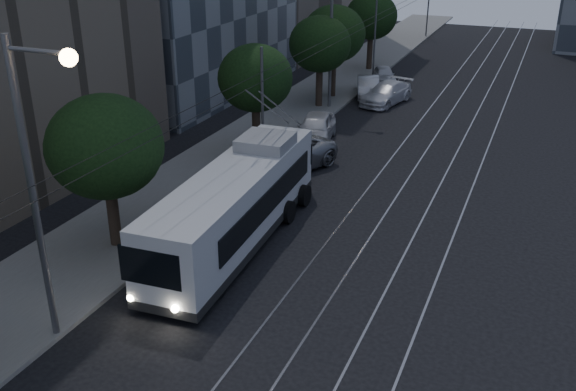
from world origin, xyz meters
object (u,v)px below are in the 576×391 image
(car_white_a, at_px, (316,128))
(streetlamp_far, at_px, (338,17))
(pickup_silver, at_px, (280,156))
(car_white_b, at_px, (386,93))
(trolleybus, at_px, (237,204))
(streetlamp_near, at_px, (39,169))
(car_white_c, at_px, (368,87))
(car_white_d, at_px, (384,75))

(car_white_a, relative_size, streetlamp_far, 0.48)
(pickup_silver, height_order, streetlamp_far, streetlamp_far)
(car_white_a, relative_size, car_white_b, 0.96)
(trolleybus, height_order, streetlamp_near, streetlamp_near)
(car_white_a, height_order, streetlamp_near, streetlamp_near)
(trolleybus, bearing_deg, streetlamp_far, 94.51)
(streetlamp_far, bearing_deg, pickup_silver, -84.59)
(pickup_silver, bearing_deg, car_white_c, 111.61)
(car_white_c, bearing_deg, streetlamp_near, -108.87)
(car_white_b, bearing_deg, streetlamp_near, -80.62)
(trolleybus, height_order, car_white_a, trolleybus)
(pickup_silver, relative_size, streetlamp_near, 0.67)
(car_white_d, bearing_deg, streetlamp_far, -121.45)
(pickup_silver, relative_size, car_white_d, 1.66)
(trolleybus, bearing_deg, pickup_silver, 97.72)
(car_white_a, relative_size, car_white_d, 1.27)
(trolleybus, distance_m, pickup_silver, 7.57)
(streetlamp_near, bearing_deg, streetlamp_far, 91.28)
(pickup_silver, height_order, streetlamp_near, streetlamp_near)
(trolleybus, xyz_separation_m, streetlamp_far, (-2.49, 18.93, 4.22))
(trolleybus, relative_size, streetlamp_near, 1.31)
(car_white_d, xyz_separation_m, streetlamp_far, (-1.09, -8.13, 5.20))
(streetlamp_near, relative_size, streetlamp_far, 0.93)
(car_white_a, distance_m, streetlamp_near, 20.44)
(pickup_silver, relative_size, streetlamp_far, 0.62)
(pickup_silver, bearing_deg, car_white_a, 111.61)
(trolleybus, height_order, car_white_b, trolleybus)
(car_white_d, bearing_deg, pickup_silver, -113.81)
(car_white_b, relative_size, streetlamp_near, 0.53)
(pickup_silver, distance_m, car_white_c, 15.38)
(trolleybus, xyz_separation_m, car_white_a, (-1.40, 12.37, -0.82))
(car_white_a, bearing_deg, streetlamp_far, 88.75)
(streetlamp_near, bearing_deg, pickup_silver, 88.08)
(trolleybus, xyz_separation_m, car_white_d, (-1.40, 27.06, -0.99))
(car_white_a, xyz_separation_m, car_white_d, (0.00, 14.69, -0.17))
(trolleybus, bearing_deg, car_white_d, 89.97)
(trolleybus, distance_m, car_white_b, 21.58)
(trolleybus, bearing_deg, car_white_b, 86.47)
(trolleybus, relative_size, car_white_d, 3.24)
(streetlamp_far, bearing_deg, car_white_c, 74.21)
(streetlamp_far, bearing_deg, trolleybus, -82.50)
(car_white_b, bearing_deg, streetlamp_far, -122.14)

